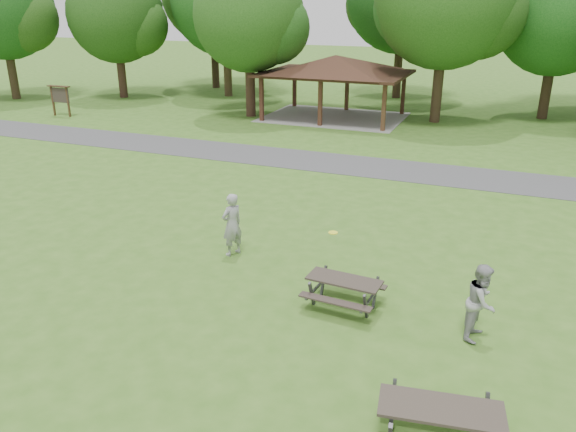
# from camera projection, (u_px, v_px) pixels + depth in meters

# --- Properties ---
(ground) EXTENTS (160.00, 160.00, 0.00)m
(ground) POSITION_uv_depth(u_px,v_px,m) (182.00, 322.00, 12.78)
(ground) COLOR #38641C
(ground) RESTS_ON ground
(asphalt_path) EXTENTS (120.00, 3.20, 0.02)m
(asphalt_path) POSITION_uv_depth(u_px,v_px,m) (352.00, 165.00, 24.88)
(asphalt_path) COLOR #404042
(asphalt_path) RESTS_ON ground
(pavilion) EXTENTS (8.60, 7.01, 3.76)m
(pavilion) POSITION_uv_depth(u_px,v_px,m) (335.00, 67.00, 33.83)
(pavilion) COLOR #361C13
(pavilion) RESTS_ON ground
(notice_board) EXTENTS (1.60, 0.30, 1.88)m
(notice_board) POSITION_uv_depth(u_px,v_px,m) (60.00, 95.00, 34.87)
(notice_board) COLOR #382414
(notice_board) RESTS_ON ground
(tree_row_a) EXTENTS (7.56, 7.20, 9.97)m
(tree_row_a) POSITION_uv_depth(u_px,v_px,m) (3.00, 10.00, 39.37)
(tree_row_a) COLOR #2E2114
(tree_row_a) RESTS_ON ground
(tree_row_b) EXTENTS (7.14, 6.80, 9.28)m
(tree_row_b) POSITION_uv_depth(u_px,v_px,m) (117.00, 17.00, 40.12)
(tree_row_b) COLOR #301D15
(tree_row_b) RESTS_ON ground
(tree_row_c) EXTENTS (8.19, 7.80, 10.67)m
(tree_row_c) POSITION_uv_depth(u_px,v_px,m) (227.00, 4.00, 40.38)
(tree_row_c) COLOR #322416
(tree_row_c) RESTS_ON ground
(tree_row_d) EXTENTS (6.93, 6.60, 9.27)m
(tree_row_d) POSITION_uv_depth(u_px,v_px,m) (250.00, 19.00, 33.30)
(tree_row_d) COLOR black
(tree_row_d) RESTS_ON ground
(tree_row_e) EXTENTS (8.40, 8.00, 11.02)m
(tree_row_e) POSITION_uv_depth(u_px,v_px,m) (448.00, 1.00, 31.24)
(tree_row_e) COLOR #302215
(tree_row_e) RESTS_ON ground
(tree_row_f) EXTENTS (7.35, 7.00, 9.55)m
(tree_row_f) POSITION_uv_depth(u_px,v_px,m) (560.00, 18.00, 32.51)
(tree_row_f) COLOR black
(tree_row_f) RESTS_ON ground
(picnic_table_middle) EXTENTS (1.83, 1.51, 0.75)m
(picnic_table_middle) POSITION_uv_depth(u_px,v_px,m) (344.00, 286.00, 13.22)
(picnic_table_middle) COLOR #2E2621
(picnic_table_middle) RESTS_ON ground
(picnic_table_far) EXTENTS (2.18, 1.86, 0.85)m
(picnic_table_far) POSITION_uv_depth(u_px,v_px,m) (440.00, 417.00, 8.95)
(picnic_table_far) COLOR #302923
(picnic_table_far) RESTS_ON ground
(frisbee_in_flight) EXTENTS (0.28, 0.28, 0.02)m
(frisbee_in_flight) POSITION_uv_depth(u_px,v_px,m) (333.00, 233.00, 13.76)
(frisbee_in_flight) COLOR yellow
(frisbee_in_flight) RESTS_ON ground
(frisbee_thrower) EXTENTS (0.68, 0.79, 1.84)m
(frisbee_thrower) POSITION_uv_depth(u_px,v_px,m) (232.00, 225.00, 15.85)
(frisbee_thrower) COLOR gray
(frisbee_thrower) RESTS_ON ground
(frisbee_catcher) EXTENTS (0.80, 0.95, 1.72)m
(frisbee_catcher) POSITION_uv_depth(u_px,v_px,m) (482.00, 302.00, 11.92)
(frisbee_catcher) COLOR #99999B
(frisbee_catcher) RESTS_ON ground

